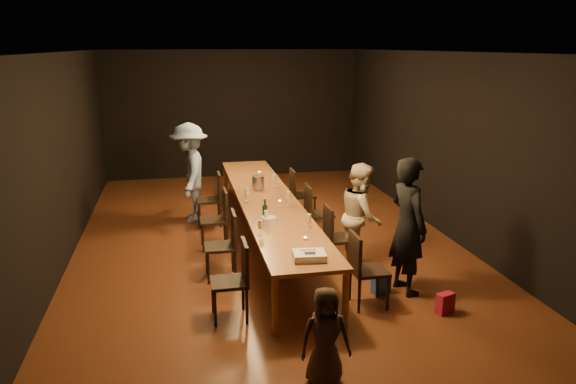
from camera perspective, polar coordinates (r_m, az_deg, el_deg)
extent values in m
plane|color=#441E11|center=(9.06, -2.06, -5.30)|extent=(10.00, 10.00, 0.00)
cube|color=black|center=(13.57, -5.62, 7.88)|extent=(6.00, 0.04, 3.00)
cube|color=black|center=(4.00, 9.73, -9.07)|extent=(6.00, 0.04, 3.00)
cube|color=black|center=(8.71, -22.05, 3.05)|extent=(0.04, 10.00, 3.00)
cube|color=black|center=(9.61, 15.86, 4.57)|extent=(0.04, 10.00, 3.00)
cube|color=silver|center=(8.51, -2.25, 14.03)|extent=(6.00, 10.00, 0.04)
cube|color=brown|center=(8.84, -2.10, -0.88)|extent=(0.90, 6.00, 0.05)
cylinder|color=brown|center=(6.23, -1.32, -11.49)|extent=(0.08, 0.08, 0.70)
cylinder|color=brown|center=(6.40, 5.87, -10.81)|extent=(0.08, 0.08, 0.70)
cylinder|color=brown|center=(11.67, -6.35, 1.00)|extent=(0.08, 0.08, 0.70)
cylinder|color=brown|center=(11.77, -2.47, 1.19)|extent=(0.08, 0.08, 0.70)
imported|color=black|center=(7.26, 12.09, -3.38)|extent=(0.54, 0.72, 1.77)
imported|color=beige|center=(8.00, 7.45, -2.42)|extent=(0.76, 0.87, 1.52)
imported|color=#7F9AC4|center=(10.19, -9.94, 1.95)|extent=(0.72, 1.18, 1.77)
imported|color=#3B2B21|center=(5.37, 3.83, -14.48)|extent=(0.49, 0.33, 0.97)
cube|color=#B31A38|center=(7.05, 15.69, -10.81)|extent=(0.24, 0.18, 0.25)
cube|color=#234D9B|center=(7.40, 9.43, -9.11)|extent=(0.25, 0.21, 0.27)
cube|color=white|center=(6.39, 2.18, -6.48)|extent=(0.39, 0.33, 0.08)
cube|color=black|center=(6.34, 2.25, -6.22)|extent=(0.13, 0.11, 0.00)
cube|color=red|center=(6.44, 2.03, -5.90)|extent=(0.19, 0.05, 0.00)
cylinder|color=silver|center=(7.56, -2.00, -2.96)|extent=(0.26, 0.26, 0.11)
cylinder|color=#B1B1B6|center=(9.42, -3.06, 0.96)|extent=(0.25, 0.25, 0.23)
cylinder|color=#B2B7B2|center=(7.00, 1.77, -4.76)|extent=(0.05, 0.05, 0.03)
cylinder|color=#B2B7B2|center=(8.62, -0.85, -1.01)|extent=(0.05, 0.05, 0.03)
cylinder|color=#B2B7B2|center=(10.61, -2.92, 1.98)|extent=(0.05, 0.05, 0.03)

